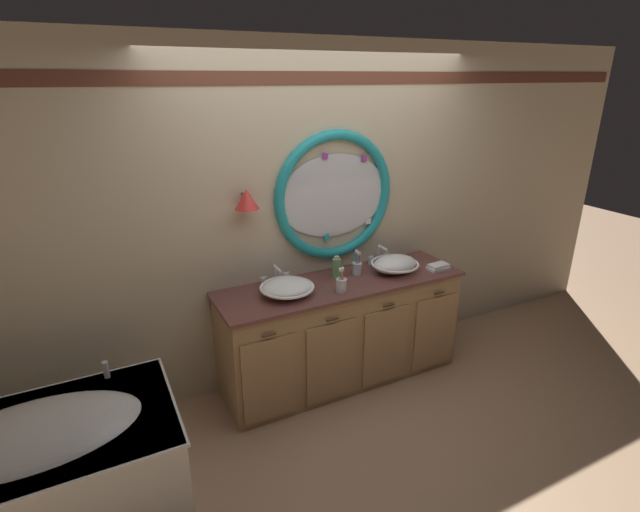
{
  "coord_description": "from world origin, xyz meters",
  "views": [
    {
      "loc": [
        -1.63,
        -2.63,
        2.33
      ],
      "look_at": [
        -0.17,
        0.25,
        1.11
      ],
      "focal_mm": 26.71,
      "sensor_mm": 36.0,
      "label": 1
    }
  ],
  "objects_px": {
    "sink_basin_right": "(395,264)",
    "toothbrush_holder_left": "(341,284)",
    "folded_hand_towel": "(438,267)",
    "bathtub": "(42,468)",
    "toothbrush_holder_right": "(357,267)",
    "soap_dispenser": "(337,267)",
    "sink_basin_left": "(287,287)"
  },
  "relations": [
    {
      "from": "sink_basin_right",
      "to": "toothbrush_holder_left",
      "type": "bearing_deg",
      "value": -166.32
    },
    {
      "from": "toothbrush_holder_left",
      "to": "folded_hand_towel",
      "type": "distance_m",
      "value": 0.91
    },
    {
      "from": "bathtub",
      "to": "toothbrush_holder_right",
      "type": "bearing_deg",
      "value": 12.51
    },
    {
      "from": "soap_dispenser",
      "to": "toothbrush_holder_right",
      "type": "bearing_deg",
      "value": -10.12
    },
    {
      "from": "bathtub",
      "to": "folded_hand_towel",
      "type": "height_order",
      "value": "folded_hand_towel"
    },
    {
      "from": "bathtub",
      "to": "sink_basin_left",
      "type": "distance_m",
      "value": 1.78
    },
    {
      "from": "toothbrush_holder_right",
      "to": "folded_hand_towel",
      "type": "xyz_separation_m",
      "value": [
        0.64,
        -0.22,
        -0.03
      ]
    },
    {
      "from": "toothbrush_holder_left",
      "to": "toothbrush_holder_right",
      "type": "xyz_separation_m",
      "value": [
        0.27,
        0.23,
        -0.0
      ]
    },
    {
      "from": "sink_basin_left",
      "to": "toothbrush_holder_left",
      "type": "xyz_separation_m",
      "value": [
        0.37,
        -0.14,
        0.0
      ]
    },
    {
      "from": "bathtub",
      "to": "folded_hand_towel",
      "type": "xyz_separation_m",
      "value": [
        2.91,
        0.29,
        0.53
      ]
    },
    {
      "from": "toothbrush_holder_right",
      "to": "folded_hand_towel",
      "type": "relative_size",
      "value": 1.17
    },
    {
      "from": "toothbrush_holder_right",
      "to": "soap_dispenser",
      "type": "relative_size",
      "value": 1.16
    },
    {
      "from": "sink_basin_left",
      "to": "soap_dispenser",
      "type": "relative_size",
      "value": 2.2
    },
    {
      "from": "bathtub",
      "to": "sink_basin_left",
      "type": "bearing_deg",
      "value": 14.06
    },
    {
      "from": "bathtub",
      "to": "soap_dispenser",
      "type": "distance_m",
      "value": 2.25
    },
    {
      "from": "bathtub",
      "to": "toothbrush_holder_right",
      "type": "xyz_separation_m",
      "value": [
        2.28,
        0.5,
        0.57
      ]
    },
    {
      "from": "sink_basin_left",
      "to": "folded_hand_towel",
      "type": "distance_m",
      "value": 1.29
    },
    {
      "from": "sink_basin_right",
      "to": "sink_basin_left",
      "type": "bearing_deg",
      "value": -180.0
    },
    {
      "from": "soap_dispenser",
      "to": "folded_hand_towel",
      "type": "height_order",
      "value": "soap_dispenser"
    },
    {
      "from": "toothbrush_holder_left",
      "to": "toothbrush_holder_right",
      "type": "height_order",
      "value": "toothbrush_holder_right"
    },
    {
      "from": "toothbrush_holder_left",
      "to": "soap_dispenser",
      "type": "distance_m",
      "value": 0.28
    },
    {
      "from": "sink_basin_right",
      "to": "toothbrush_holder_right",
      "type": "relative_size",
      "value": 1.85
    },
    {
      "from": "folded_hand_towel",
      "to": "sink_basin_right",
      "type": "bearing_deg",
      "value": 160.56
    },
    {
      "from": "bathtub",
      "to": "toothbrush_holder_right",
      "type": "distance_m",
      "value": 2.4
    },
    {
      "from": "sink_basin_left",
      "to": "toothbrush_holder_right",
      "type": "distance_m",
      "value": 0.65
    },
    {
      "from": "bathtub",
      "to": "folded_hand_towel",
      "type": "relative_size",
      "value": 8.09
    },
    {
      "from": "sink_basin_left",
      "to": "toothbrush_holder_right",
      "type": "xyz_separation_m",
      "value": [
        0.64,
        0.1,
        0.0
      ]
    },
    {
      "from": "soap_dispenser",
      "to": "folded_hand_towel",
      "type": "relative_size",
      "value": 1.01
    },
    {
      "from": "bathtub",
      "to": "toothbrush_holder_left",
      "type": "height_order",
      "value": "toothbrush_holder_left"
    },
    {
      "from": "bathtub",
      "to": "toothbrush_holder_right",
      "type": "height_order",
      "value": "toothbrush_holder_right"
    },
    {
      "from": "sink_basin_right",
      "to": "toothbrush_holder_left",
      "type": "xyz_separation_m",
      "value": [
        -0.57,
        -0.14,
        -0.01
      ]
    },
    {
      "from": "toothbrush_holder_left",
      "to": "sink_basin_right",
      "type": "bearing_deg",
      "value": 13.68
    }
  ]
}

